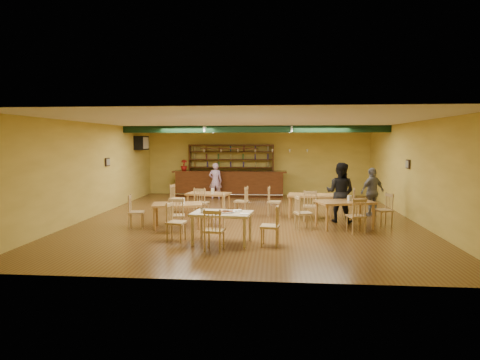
# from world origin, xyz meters

# --- Properties ---
(floor) EXTENTS (12.00, 12.00, 0.00)m
(floor) POSITION_xyz_m (0.00, 0.00, 0.00)
(floor) COLOR #593719
(floor) RESTS_ON ground
(ceiling_beam) EXTENTS (10.00, 0.30, 0.25)m
(ceiling_beam) POSITION_xyz_m (0.00, 2.80, 2.87)
(ceiling_beam) COLOR black
(ceiling_beam) RESTS_ON ceiling
(track_rail_left) EXTENTS (0.05, 2.50, 0.05)m
(track_rail_left) POSITION_xyz_m (-1.80, 3.40, 2.94)
(track_rail_left) COLOR silver
(track_rail_left) RESTS_ON ceiling
(track_rail_right) EXTENTS (0.05, 2.50, 0.05)m
(track_rail_right) POSITION_xyz_m (1.40, 3.40, 2.94)
(track_rail_right) COLOR silver
(track_rail_right) RESTS_ON ceiling
(ac_unit) EXTENTS (0.34, 0.70, 0.48)m
(ac_unit) POSITION_xyz_m (-4.80, 4.20, 2.35)
(ac_unit) COLOR silver
(ac_unit) RESTS_ON wall_left
(picture_left) EXTENTS (0.04, 0.34, 0.28)m
(picture_left) POSITION_xyz_m (-4.97, 1.00, 1.70)
(picture_left) COLOR black
(picture_left) RESTS_ON wall_left
(picture_right) EXTENTS (0.04, 0.34, 0.28)m
(picture_right) POSITION_xyz_m (4.97, 0.50, 1.70)
(picture_right) COLOR black
(picture_right) RESTS_ON wall_right
(bar_counter) EXTENTS (4.96, 0.85, 1.13)m
(bar_counter) POSITION_xyz_m (-1.18, 5.15, 0.56)
(bar_counter) COLOR #34170A
(bar_counter) RESTS_ON ground
(back_bar_hutch) EXTENTS (3.83, 0.40, 2.28)m
(back_bar_hutch) POSITION_xyz_m (-1.18, 5.78, 1.14)
(back_bar_hutch) COLOR #34170A
(back_bar_hutch) RESTS_ON ground
(poinsettia) EXTENTS (0.35, 0.35, 0.49)m
(poinsettia) POSITION_xyz_m (-3.21, 5.15, 1.37)
(poinsettia) COLOR #9B130E
(poinsettia) RESTS_ON bar_counter
(dining_table_a) EXTENTS (1.51, 1.07, 0.69)m
(dining_table_a) POSITION_xyz_m (-1.41, 0.77, 0.35)
(dining_table_a) COLOR #A8773B
(dining_table_a) RESTS_ON ground
(dining_table_b) EXTENTS (1.52, 1.01, 0.72)m
(dining_table_b) POSITION_xyz_m (1.96, 0.40, 0.36)
(dining_table_b) COLOR #A8773B
(dining_table_b) RESTS_ON ground
(dining_table_c) EXTENTS (1.50, 1.07, 0.68)m
(dining_table_c) POSITION_xyz_m (-1.89, -1.63, 0.34)
(dining_table_c) COLOR #A8773B
(dining_table_c) RESTS_ON ground
(dining_table_d) EXTENTS (1.70, 1.29, 0.75)m
(dining_table_d) POSITION_xyz_m (2.76, -1.24, 0.38)
(dining_table_d) COLOR #A8773B
(dining_table_d) RESTS_ON ground
(near_table) EXTENTS (1.48, 1.04, 0.74)m
(near_table) POSITION_xyz_m (-0.41, -3.33, 0.37)
(near_table) COLOR tan
(near_table) RESTS_ON ground
(pizza_tray) EXTENTS (0.44, 0.44, 0.01)m
(pizza_tray) POSITION_xyz_m (-0.31, -3.33, 0.75)
(pizza_tray) COLOR silver
(pizza_tray) RESTS_ON near_table
(parmesan_shaker) EXTENTS (0.08, 0.08, 0.11)m
(parmesan_shaker) POSITION_xyz_m (-0.86, -3.48, 0.80)
(parmesan_shaker) COLOR #EAE5C6
(parmesan_shaker) RESTS_ON near_table
(napkin_stack) EXTENTS (0.23, 0.20, 0.03)m
(napkin_stack) POSITION_xyz_m (-0.07, -3.13, 0.76)
(napkin_stack) COLOR white
(napkin_stack) RESTS_ON near_table
(pizza_server) EXTENTS (0.33, 0.15, 0.00)m
(pizza_server) POSITION_xyz_m (-0.17, -3.28, 0.76)
(pizza_server) COLOR silver
(pizza_server) RESTS_ON pizza_tray
(side_plate) EXTENTS (0.24, 0.24, 0.01)m
(side_plate) POSITION_xyz_m (0.13, -3.53, 0.75)
(side_plate) COLOR white
(side_plate) RESTS_ON near_table
(patron_bar) EXTENTS (0.59, 0.41, 1.52)m
(patron_bar) POSITION_xyz_m (-1.69, 4.33, 0.76)
(patron_bar) COLOR #8B489D
(patron_bar) RESTS_ON ground
(patron_right_a) EXTENTS (1.07, 0.97, 1.79)m
(patron_right_a) POSITION_xyz_m (2.76, -0.40, 0.89)
(patron_right_a) COLOR black
(patron_right_a) RESTS_ON ground
(patron_right_b) EXTENTS (0.99, 0.80, 1.57)m
(patron_right_b) POSITION_xyz_m (3.96, 0.76, 0.79)
(patron_right_b) COLOR gray
(patron_right_b) RESTS_ON ground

